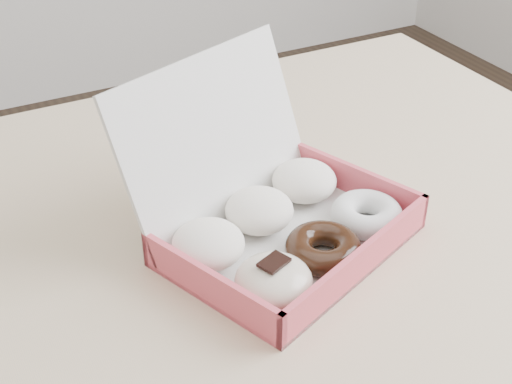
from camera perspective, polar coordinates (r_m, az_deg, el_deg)
name	(u,v)px	position (r m, az deg, el deg)	size (l,w,h in m)	color
table	(203,277)	(0.90, -4.26, -6.78)	(1.20, 0.80, 0.75)	#D2B58A
donut_box	(278,219)	(0.81, 1.76, -2.19)	(0.34, 0.33, 0.19)	silver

